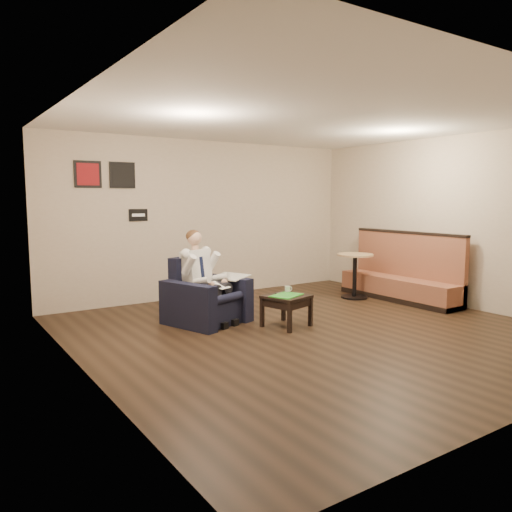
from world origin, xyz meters
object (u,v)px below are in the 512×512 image
smartphone (280,293)px  banquette (400,267)px  armchair (207,291)px  side_table (286,311)px  green_folder (286,295)px  coffee_mug (288,289)px  cafe_table (355,276)px  seated_man (213,280)px

smartphone → banquette: size_ratio=0.06×
armchair → banquette: (3.57, -0.45, 0.13)m
side_table → green_folder: green_folder is taller
coffee_mug → banquette: banquette is taller
armchair → cafe_table: (3.04, 0.11, -0.07)m
armchair → side_table: (0.82, -0.80, -0.24)m
armchair → cafe_table: armchair is taller
smartphone → green_folder: bearing=-104.0°
green_folder → smartphone: size_ratio=3.21×
seated_man → smartphone: 0.96m
armchair → seated_man: bearing=-90.0°
green_folder → cafe_table: 2.43m
seated_man → green_folder: 1.06m
armchair → coffee_mug: armchair is taller
side_table → cafe_table: size_ratio=0.68×
seated_man → smartphone: seated_man is taller
green_folder → banquette: banquette is taller
side_table → coffee_mug: 0.34m
armchair → cafe_table: bearing=-16.4°
seated_man → cafe_table: seated_man is taller
armchair → cafe_table: 3.04m
green_folder → banquette: (2.77, 0.38, 0.14)m
side_table → banquette: bearing=7.3°
green_folder → seated_man: bearing=136.6°
side_table → cafe_table: bearing=22.3°
seated_man → green_folder: bearing=-61.8°
smartphone → side_table: bearing=-97.4°
coffee_mug → banquette: (2.61, 0.19, 0.10)m
banquette → cafe_table: size_ratio=2.91×
green_folder → coffee_mug: coffee_mug is taller
side_table → banquette: 2.80m
armchair → green_folder: 1.15m
coffee_mug → smartphone: coffee_mug is taller
seated_man → side_table: size_ratio=2.36×
green_folder → banquette: 2.80m
seated_man → smartphone: bearing=-52.1°
smartphone → cafe_table: (2.21, 0.75, -0.05)m
armchair → coffee_mug: (0.96, -0.64, 0.02)m
coffee_mug → banquette: size_ratio=0.04×
cafe_table → armchair: bearing=-178.0°
smartphone → seated_man: bearing=141.4°
cafe_table → green_folder: bearing=-157.4°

